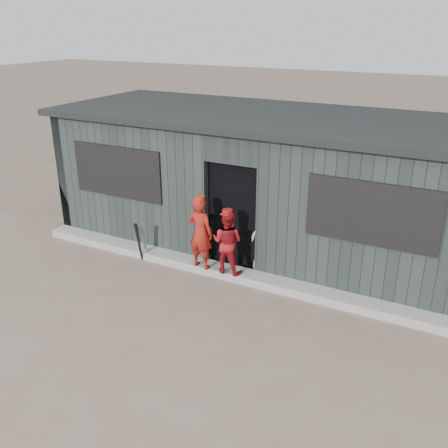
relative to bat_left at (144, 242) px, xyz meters
The scene contains 9 objects.
ground 2.41m from the bat_left, 45.91° to the right, with size 80.00×80.00×0.00m, color brown.
curb 1.69m from the bat_left, ahead, with size 8.00×0.36×0.15m, color gray.
bat_left is the anchor object (origin of this frame).
bat_mid 0.08m from the bat_left, 63.00° to the right, with size 0.07×0.07×0.76m, color gray.
bat_right 0.17m from the bat_left, 89.17° to the right, with size 0.07×0.07×0.82m, color black.
player_red_left 1.35m from the bat_left, ahead, with size 0.48×0.31×1.31m, color maroon.
player_red_right 1.80m from the bat_left, ahead, with size 0.55×0.43×1.13m, color maroon.
player_grey_back 2.38m from the bat_left, 12.42° to the left, with size 0.65×0.43×1.34m, color #B9B9B9.
dugout 2.61m from the bat_left, 47.09° to the left, with size 8.30×3.30×2.62m.
Camera 1 is at (3.66, -5.20, 4.25)m, focal length 40.00 mm.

